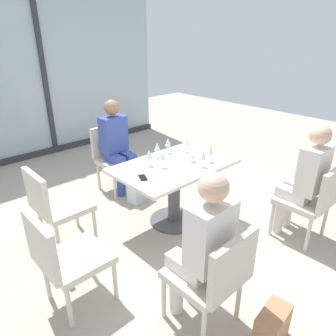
# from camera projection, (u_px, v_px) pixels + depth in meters

# --- Properties ---
(ground_plane) EXTENTS (12.00, 12.00, 0.00)m
(ground_plane) POSITION_uv_depth(u_px,v_px,m) (174.00, 221.00, 3.67)
(ground_plane) COLOR #A89E8E
(window_wall_backdrop) EXTENTS (4.56, 0.10, 2.70)m
(window_wall_backdrop) POSITION_uv_depth(u_px,v_px,m) (45.00, 85.00, 5.32)
(window_wall_backdrop) COLOR #A3B7BC
(window_wall_backdrop) RESTS_ON ground_plane
(dining_table_main) EXTENTS (1.30, 0.83, 0.73)m
(dining_table_main) POSITION_uv_depth(u_px,v_px,m) (174.00, 179.00, 3.45)
(dining_table_main) COLOR silver
(dining_table_main) RESTS_ON ground_plane
(chair_front_left) EXTENTS (0.46, 0.50, 0.87)m
(chair_front_left) POSITION_uv_depth(u_px,v_px,m) (213.00, 274.00, 2.17)
(chair_front_left) COLOR beige
(chair_front_left) RESTS_ON ground_plane
(chair_near_window) EXTENTS (0.46, 0.51, 0.87)m
(chair_near_window) POSITION_uv_depth(u_px,v_px,m) (113.00, 155.00, 4.28)
(chair_near_window) COLOR beige
(chair_near_window) RESTS_ON ground_plane
(chair_front_right) EXTENTS (0.46, 0.50, 0.87)m
(chair_front_right) POSITION_uv_depth(u_px,v_px,m) (313.00, 198.00, 3.16)
(chair_front_right) COLOR beige
(chair_front_right) RESTS_ON ground_plane
(chair_far_left) EXTENTS (0.50, 0.46, 0.87)m
(chair_far_left) POSITION_uv_depth(u_px,v_px,m) (55.00, 204.00, 3.06)
(chair_far_left) COLOR beige
(chair_far_left) RESTS_ON ground_plane
(chair_side_end) EXTENTS (0.50, 0.46, 0.87)m
(chair_side_end) POSITION_uv_depth(u_px,v_px,m) (64.00, 256.00, 2.34)
(chair_side_end) COLOR beige
(chair_side_end) RESTS_ON ground_plane
(person_front_left) EXTENTS (0.34, 0.39, 1.26)m
(person_front_left) POSITION_uv_depth(u_px,v_px,m) (203.00, 243.00, 2.16)
(person_front_left) COLOR silver
(person_front_left) RESTS_ON ground_plane
(person_near_window) EXTENTS (0.34, 0.39, 1.26)m
(person_near_window) POSITION_uv_depth(u_px,v_px,m) (117.00, 142.00, 4.13)
(person_near_window) COLOR #384C9E
(person_near_window) RESTS_ON ground_plane
(person_front_right) EXTENTS (0.34, 0.39, 1.26)m
(person_front_right) POSITION_uv_depth(u_px,v_px,m) (306.00, 177.00, 3.15)
(person_front_right) COLOR silver
(person_front_right) RESTS_ON ground_plane
(wine_glass_0) EXTENTS (0.07, 0.07, 0.18)m
(wine_glass_0) POSITION_uv_depth(u_px,v_px,m) (168.00, 142.00, 3.63)
(wine_glass_0) COLOR silver
(wine_glass_0) RESTS_ON dining_table_main
(wine_glass_1) EXTENTS (0.07, 0.07, 0.18)m
(wine_glass_1) POSITION_uv_depth(u_px,v_px,m) (203.00, 155.00, 3.25)
(wine_glass_1) COLOR silver
(wine_glass_1) RESTS_ON dining_table_main
(wine_glass_2) EXTENTS (0.07, 0.07, 0.18)m
(wine_glass_2) POSITION_uv_depth(u_px,v_px,m) (149.00, 154.00, 3.28)
(wine_glass_2) COLOR silver
(wine_glass_2) RESTS_ON dining_table_main
(wine_glass_3) EXTENTS (0.07, 0.07, 0.18)m
(wine_glass_3) POSITION_uv_depth(u_px,v_px,m) (162.00, 156.00, 3.24)
(wine_glass_3) COLOR silver
(wine_glass_3) RESTS_ON dining_table_main
(wine_glass_4) EXTENTS (0.07, 0.07, 0.18)m
(wine_glass_4) POSITION_uv_depth(u_px,v_px,m) (187.00, 142.00, 3.66)
(wine_glass_4) COLOR silver
(wine_glass_4) RESTS_ON dining_table_main
(wine_glass_5) EXTENTS (0.07, 0.07, 0.18)m
(wine_glass_5) POSITION_uv_depth(u_px,v_px,m) (157.00, 147.00, 3.49)
(wine_glass_5) COLOR silver
(wine_glass_5) RESTS_ON dining_table_main
(wine_glass_6) EXTENTS (0.07, 0.07, 0.18)m
(wine_glass_6) POSITION_uv_depth(u_px,v_px,m) (210.00, 151.00, 3.38)
(wine_glass_6) COLOR silver
(wine_glass_6) RESTS_ON dining_table_main
(coffee_cup) EXTENTS (0.08, 0.08, 0.09)m
(coffee_cup) POSITION_uv_depth(u_px,v_px,m) (192.00, 158.00, 3.43)
(coffee_cup) COLOR white
(coffee_cup) RESTS_ON dining_table_main
(cell_phone_on_table) EXTENTS (0.12, 0.16, 0.01)m
(cell_phone_on_table) POSITION_uv_depth(u_px,v_px,m) (143.00, 178.00, 3.05)
(cell_phone_on_table) COLOR black
(cell_phone_on_table) RESTS_ON dining_table_main
(handbag_0) EXTENTS (0.32, 0.19, 0.28)m
(handbag_0) POSITION_uv_depth(u_px,v_px,m) (272.00, 327.00, 2.19)
(handbag_0) COLOR #A3704C
(handbag_0) RESTS_ON ground_plane
(handbag_1) EXTENTS (0.32, 0.21, 0.28)m
(handbag_1) POSITION_uv_depth(u_px,v_px,m) (139.00, 191.00, 4.07)
(handbag_1) COLOR silver
(handbag_1) RESTS_ON ground_plane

